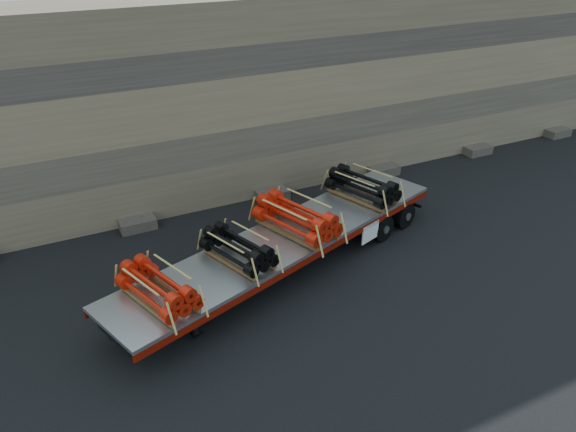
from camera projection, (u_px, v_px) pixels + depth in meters
name	position (u px, v px, depth m)	size (l,w,h in m)	color
ground	(278.00, 277.00, 16.42)	(120.00, 120.00, 0.00)	black
rock_wall	(198.00, 102.00, 19.88)	(44.00, 3.00, 7.00)	#7A6B54
trailer	(286.00, 254.00, 16.48)	(11.46, 2.20, 1.15)	#B5B8BD
bundle_front	(158.00, 288.00, 13.34)	(1.08, 2.17, 0.77)	red
bundle_midfront	(238.00, 249.00, 14.91)	(1.04, 2.08, 0.74)	black
bundle_midrear	(296.00, 218.00, 16.27)	(1.25, 2.50, 0.89)	red
bundle_rear	(363.00, 187.00, 18.23)	(1.14, 2.28, 0.81)	black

